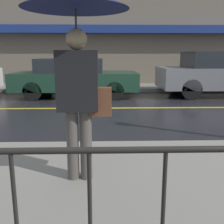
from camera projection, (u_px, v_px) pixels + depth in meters
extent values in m
plane|color=black|center=(123.00, 108.00, 7.44)|extent=(80.00, 80.00, 0.00)
cube|color=gray|center=(154.00, 192.00, 2.77)|extent=(28.00, 2.97, 0.13)
cube|color=gray|center=(116.00, 87.00, 11.64)|extent=(28.00, 2.05, 0.13)
cube|color=gold|center=(123.00, 108.00, 7.44)|extent=(25.20, 0.12, 0.01)
cube|color=#706656|center=(115.00, 23.00, 12.17)|extent=(28.00, 0.30, 5.80)
cube|color=navy|center=(116.00, 29.00, 11.82)|extent=(16.80, 0.55, 0.35)
cylinder|color=black|center=(204.00, 149.00, 1.36)|extent=(12.00, 0.04, 0.04)
cylinder|color=black|center=(162.00, 224.00, 1.45)|extent=(0.02, 0.02, 0.88)
cylinder|color=#4C4742|center=(73.00, 145.00, 2.87)|extent=(0.13, 0.13, 0.78)
cylinder|color=#4C4742|center=(86.00, 145.00, 2.87)|extent=(0.13, 0.13, 0.78)
cube|color=black|center=(78.00, 81.00, 2.72)|extent=(0.42, 0.25, 0.62)
sphere|color=tan|center=(76.00, 39.00, 2.63)|extent=(0.22, 0.22, 0.22)
cylinder|color=#262628|center=(77.00, 46.00, 2.64)|extent=(0.02, 0.02, 0.71)
cube|color=brown|center=(100.00, 102.00, 2.77)|extent=(0.24, 0.12, 0.30)
cube|color=#193828|center=(76.00, 81.00, 9.44)|extent=(4.35, 1.94, 0.61)
cube|color=#1E2328|center=(71.00, 65.00, 9.32)|extent=(2.26, 1.79, 0.48)
cylinder|color=black|center=(113.00, 85.00, 10.37)|extent=(0.62, 0.22, 0.62)
cylinder|color=black|center=(114.00, 91.00, 8.69)|extent=(0.62, 0.22, 0.62)
cylinder|color=black|center=(44.00, 85.00, 10.30)|extent=(0.62, 0.22, 0.62)
cylinder|color=black|center=(33.00, 91.00, 8.62)|extent=(0.62, 0.22, 0.62)
cube|color=slate|center=(224.00, 78.00, 9.57)|extent=(4.73, 1.89, 0.74)
cube|color=#1E2328|center=(221.00, 60.00, 9.42)|extent=(2.46, 1.73, 0.56)
cylinder|color=black|center=(178.00, 84.00, 10.41)|extent=(0.69, 0.22, 0.69)
cylinder|color=black|center=(191.00, 89.00, 8.78)|extent=(0.69, 0.22, 0.69)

